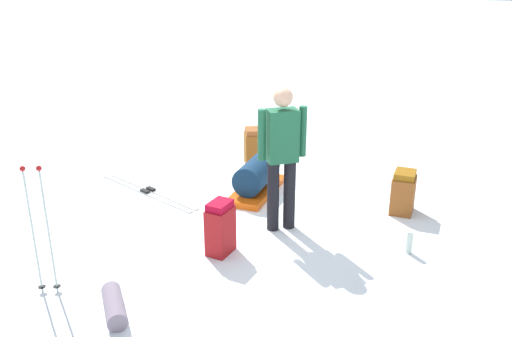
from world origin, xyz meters
name	(u,v)px	position (x,y,z in m)	size (l,w,h in m)	color
ground_plane	(256,222)	(0.00, 0.00, 0.00)	(80.00, 80.00, 0.00)	white
skier_standing	(282,152)	(-0.32, 0.08, 0.95)	(0.51, 0.36, 1.70)	black
ski_pair_near	(148,191)	(1.65, -0.55, 0.01)	(1.72, 1.04, 0.05)	silver
backpack_large_dark	(220,228)	(0.21, 0.80, 0.29)	(0.29, 0.35, 0.60)	maroon
backpack_bright	(403,192)	(-1.73, -0.70, 0.27)	(0.32, 0.38, 0.55)	brown
backpack_small_spare	(253,147)	(0.51, -1.98, 0.27)	(0.34, 0.39, 0.56)	brown
ski_poles_planted_near	(40,225)	(1.60, 1.89, 0.72)	(0.21, 0.11, 1.30)	#A8BBB8
gear_sled	(257,178)	(0.19, -0.86, 0.22)	(0.60, 1.17, 0.49)	#DF500A
sleeping_mat_rolled	(114,306)	(0.83, 2.08, 0.09)	(0.18, 0.18, 0.55)	slate
thermos_bottle	(409,242)	(-1.78, 0.35, 0.13)	(0.07, 0.07, 0.26)	#AFBEB6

